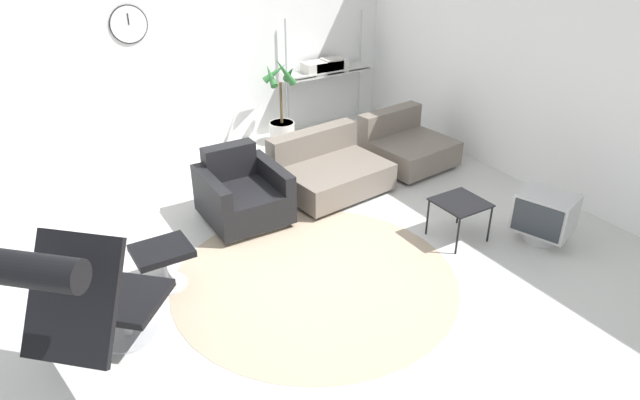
# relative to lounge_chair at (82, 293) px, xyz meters

# --- Properties ---
(ground_plane) EXTENTS (12.00, 12.00, 0.00)m
(ground_plane) POSITION_rel_lounge_chair_xyz_m (2.00, 0.55, -0.73)
(ground_plane) COLOR silver
(wall_back) EXTENTS (12.00, 0.09, 2.80)m
(wall_back) POSITION_rel_lounge_chair_xyz_m (2.00, 3.65, 0.67)
(wall_back) COLOR white
(wall_back) RESTS_ON ground_plane
(wall_right) EXTENTS (0.06, 12.00, 2.80)m
(wall_right) POSITION_rel_lounge_chair_xyz_m (5.13, 0.55, 0.67)
(wall_right) COLOR white
(wall_right) RESTS_ON ground_plane
(round_rug) EXTENTS (2.58, 2.58, 0.01)m
(round_rug) POSITION_rel_lounge_chair_xyz_m (1.92, 0.16, -0.72)
(round_rug) COLOR tan
(round_rug) RESTS_ON ground_plane
(lounge_chair) EXTENTS (1.20, 1.22, 1.22)m
(lounge_chair) POSITION_rel_lounge_chair_xyz_m (0.00, 0.00, 0.00)
(lounge_chair) COLOR #BCBCC1
(lounge_chair) RESTS_ON ground_plane
(ottoman) EXTENTS (0.49, 0.41, 0.39)m
(ottoman) POSITION_rel_lounge_chair_xyz_m (0.75, 0.79, -0.43)
(ottoman) COLOR #BCBCC1
(ottoman) RESTS_ON ground_plane
(armchair_red) EXTENTS (0.82, 0.85, 0.75)m
(armchair_red) POSITION_rel_lounge_chair_xyz_m (1.84, 1.51, -0.45)
(armchair_red) COLOR silver
(armchair_red) RESTS_ON ground_plane
(couch_low) EXTENTS (1.28, 1.06, 0.65)m
(couch_low) POSITION_rel_lounge_chair_xyz_m (2.98, 1.61, -0.49)
(couch_low) COLOR black
(couch_low) RESTS_ON ground_plane
(couch_second) EXTENTS (1.04, 1.04, 0.65)m
(couch_second) POSITION_rel_lounge_chair_xyz_m (4.22, 1.71, -0.49)
(couch_second) COLOR black
(couch_second) RESTS_ON ground_plane
(side_table) EXTENTS (0.47, 0.47, 0.41)m
(side_table) POSITION_rel_lounge_chair_xyz_m (3.51, 0.02, -0.35)
(side_table) COLOR black
(side_table) RESTS_ON ground_plane
(crt_television) EXTENTS (0.57, 0.64, 0.52)m
(crt_television) POSITION_rel_lounge_chair_xyz_m (4.18, -0.46, -0.43)
(crt_television) COLOR #B7B7B7
(crt_television) RESTS_ON ground_plane
(potted_plant) EXTENTS (0.41, 0.42, 1.24)m
(potted_plant) POSITION_rel_lounge_chair_xyz_m (3.22, 3.19, -0.34)
(potted_plant) COLOR silver
(potted_plant) RESTS_ON ground_plane
(shelf_unit) EXTENTS (1.32, 0.28, 1.61)m
(shelf_unit) POSITION_rel_lounge_chair_xyz_m (4.10, 3.41, 0.16)
(shelf_unit) COLOR #BCBCC1
(shelf_unit) RESTS_ON ground_plane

